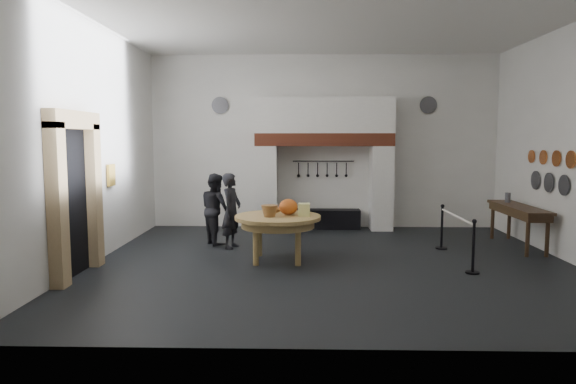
{
  "coord_description": "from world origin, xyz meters",
  "views": [
    {
      "loc": [
        -0.59,
        -9.52,
        2.35
      ],
      "look_at": [
        -0.83,
        -0.03,
        1.35
      ],
      "focal_mm": 32.0,
      "sensor_mm": 36.0,
      "label": 1
    }
  ],
  "objects_px": {
    "visitor_near": "(231,211)",
    "barrier_post_far": "(442,228)",
    "iron_range": "(323,219)",
    "visitor_far": "(216,209)",
    "side_table": "(519,207)",
    "barrier_post_near": "(473,248)",
    "work_table": "(278,217)"
  },
  "relations": [
    {
      "from": "visitor_near",
      "to": "barrier_post_far",
      "type": "distance_m",
      "value": 4.49
    },
    {
      "from": "iron_range",
      "to": "visitor_far",
      "type": "bearing_deg",
      "value": -140.62
    },
    {
      "from": "visitor_far",
      "to": "visitor_near",
      "type": "bearing_deg",
      "value": -167.22
    },
    {
      "from": "iron_range",
      "to": "side_table",
      "type": "xyz_separation_m",
      "value": [
        4.1,
        -2.19,
        0.62
      ]
    },
    {
      "from": "barrier_post_near",
      "to": "barrier_post_far",
      "type": "distance_m",
      "value": 2.0
    },
    {
      "from": "work_table",
      "to": "side_table",
      "type": "relative_size",
      "value": 0.75
    },
    {
      "from": "iron_range",
      "to": "barrier_post_far",
      "type": "distance_m",
      "value": 3.42
    },
    {
      "from": "visitor_near",
      "to": "work_table",
      "type": "bearing_deg",
      "value": -121.74
    },
    {
      "from": "visitor_near",
      "to": "barrier_post_far",
      "type": "relative_size",
      "value": 1.79
    },
    {
      "from": "visitor_near",
      "to": "barrier_post_near",
      "type": "distance_m",
      "value": 4.91
    },
    {
      "from": "iron_range",
      "to": "work_table",
      "type": "bearing_deg",
      "value": -106.13
    },
    {
      "from": "side_table",
      "to": "barrier_post_far",
      "type": "distance_m",
      "value": 1.76
    },
    {
      "from": "visitor_far",
      "to": "barrier_post_near",
      "type": "relative_size",
      "value": 1.76
    },
    {
      "from": "barrier_post_far",
      "to": "iron_range",
      "type": "bearing_deg",
      "value": 134.92
    },
    {
      "from": "iron_range",
      "to": "work_table",
      "type": "distance_m",
      "value": 3.74
    },
    {
      "from": "iron_range",
      "to": "visitor_far",
      "type": "height_order",
      "value": "visitor_far"
    },
    {
      "from": "iron_range",
      "to": "barrier_post_far",
      "type": "xyz_separation_m",
      "value": [
        2.41,
        -2.42,
        0.2
      ]
    },
    {
      "from": "iron_range",
      "to": "visitor_near",
      "type": "distance_m",
      "value": 3.24
    },
    {
      "from": "visitor_far",
      "to": "barrier_post_near",
      "type": "height_order",
      "value": "visitor_far"
    },
    {
      "from": "iron_range",
      "to": "barrier_post_far",
      "type": "height_order",
      "value": "barrier_post_far"
    },
    {
      "from": "iron_range",
      "to": "barrier_post_near",
      "type": "relative_size",
      "value": 2.11
    },
    {
      "from": "work_table",
      "to": "side_table",
      "type": "bearing_deg",
      "value": 14.88
    },
    {
      "from": "barrier_post_far",
      "to": "visitor_near",
      "type": "bearing_deg",
      "value": -179.88
    },
    {
      "from": "visitor_far",
      "to": "side_table",
      "type": "relative_size",
      "value": 0.72
    },
    {
      "from": "iron_range",
      "to": "barrier_post_near",
      "type": "distance_m",
      "value": 5.04
    },
    {
      "from": "iron_range",
      "to": "barrier_post_far",
      "type": "relative_size",
      "value": 2.11
    },
    {
      "from": "iron_range",
      "to": "work_table",
      "type": "height_order",
      "value": "work_table"
    },
    {
      "from": "iron_range",
      "to": "side_table",
      "type": "height_order",
      "value": "side_table"
    },
    {
      "from": "work_table",
      "to": "barrier_post_near",
      "type": "height_order",
      "value": "barrier_post_near"
    },
    {
      "from": "work_table",
      "to": "barrier_post_near",
      "type": "bearing_deg",
      "value": -14.17
    },
    {
      "from": "work_table",
      "to": "visitor_far",
      "type": "distance_m",
      "value": 2.1
    },
    {
      "from": "barrier_post_near",
      "to": "barrier_post_far",
      "type": "relative_size",
      "value": 1.0
    }
  ]
}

